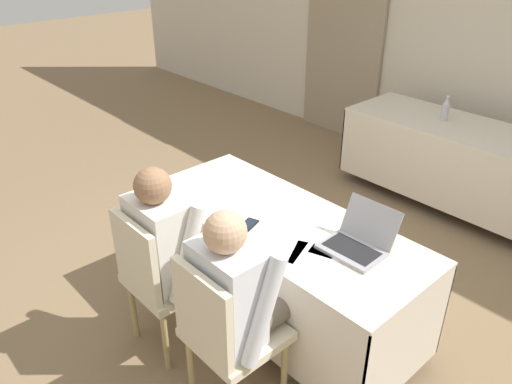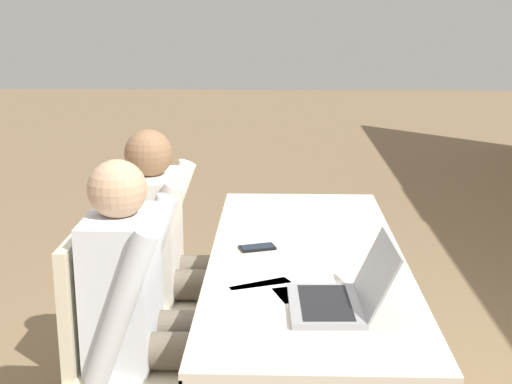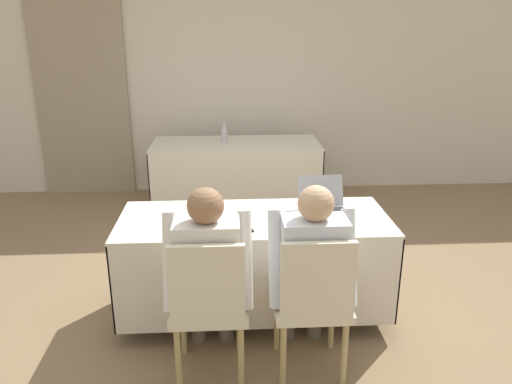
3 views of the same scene
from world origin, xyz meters
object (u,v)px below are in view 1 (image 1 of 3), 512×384
(chair_near_left, at_px, (158,276))
(chair_near_right, at_px, (224,331))
(laptop, at_px, (357,242))
(person_checkered_shirt, at_px, (172,245))
(water_bottle, at_px, (446,109))
(person_white_shirt, at_px, (240,296))
(cell_phone, at_px, (248,225))

(chair_near_left, relative_size, chair_near_right, 1.00)
(chair_near_left, xyz_separation_m, chair_near_right, (0.59, 0.00, 0.00))
(laptop, distance_m, chair_near_left, 1.13)
(laptop, bearing_deg, person_checkered_shirt, -141.89)
(laptop, height_order, person_checkered_shirt, person_checkered_shirt)
(water_bottle, bearing_deg, person_checkered_shirt, -91.90)
(person_white_shirt, bearing_deg, water_bottle, -79.88)
(laptop, xyz_separation_m, cell_phone, (-0.56, -0.28, -0.04))
(cell_phone, xyz_separation_m, chair_near_right, (0.37, -0.48, -0.24))
(water_bottle, xyz_separation_m, chair_near_right, (0.50, -2.90, -0.33))
(water_bottle, bearing_deg, cell_phone, -86.86)
(cell_phone, relative_size, water_bottle, 0.70)
(cell_phone, height_order, water_bottle, water_bottle)
(person_checkered_shirt, bearing_deg, person_white_shirt, -180.00)
(cell_phone, distance_m, person_white_shirt, 0.53)
(chair_near_left, bearing_deg, cell_phone, -114.96)
(laptop, xyz_separation_m, chair_near_right, (-0.19, -0.76, -0.28))
(laptop, distance_m, person_white_shirt, 0.70)
(cell_phone, height_order, chair_near_right, chair_near_right)
(person_checkered_shirt, height_order, person_white_shirt, same)
(chair_near_right, bearing_deg, laptop, -104.21)
(person_white_shirt, bearing_deg, chair_near_left, 9.99)
(laptop, distance_m, person_checkered_shirt, 1.03)
(cell_phone, relative_size, chair_near_left, 0.17)
(water_bottle, bearing_deg, chair_near_right, -80.24)
(water_bottle, distance_m, chair_near_left, 2.92)
(person_checkered_shirt, distance_m, person_white_shirt, 0.59)
(laptop, height_order, cell_phone, laptop)
(laptop, distance_m, chair_near_right, 0.83)
(cell_phone, distance_m, chair_near_right, 0.65)
(chair_near_left, bearing_deg, person_checkered_shirt, -90.00)
(chair_near_right, bearing_deg, chair_near_left, 0.00)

